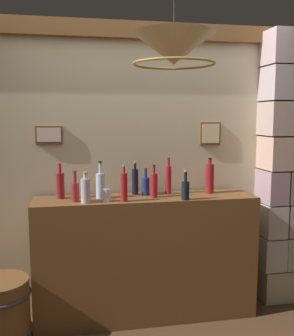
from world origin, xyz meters
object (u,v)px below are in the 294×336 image
(liquor_bottle_vodka, at_px, (86,190))
(liquor_bottle_bourbon, at_px, (154,185))
(liquor_bottle_rye, at_px, (210,178))
(liquor_bottle_amaro, at_px, (75,191))
(liquor_bottle_rum, at_px, (60,185))
(pendant_lamp, at_px, (174,50))
(liquor_bottle_whiskey, at_px, (146,185))
(glass_tumbler_rocks, at_px, (106,195))
(liquor_bottle_gin, at_px, (185,189))
(liquor_bottle_scotch, at_px, (135,181))
(liquor_bottle_vermouth, at_px, (168,179))
(liquor_bottle_sherry, at_px, (100,185))
(wooden_barrel, at_px, (0,313))
(liquor_bottle_tequila, at_px, (124,187))

(liquor_bottle_vodka, relative_size, liquor_bottle_bourbon, 0.90)
(liquor_bottle_rye, height_order, liquor_bottle_amaro, liquor_bottle_rye)
(liquor_bottle_rum, bearing_deg, liquor_bottle_amaro, -50.57)
(liquor_bottle_vodka, xyz_separation_m, pendant_lamp, (0.56, -0.50, 0.99))
(liquor_bottle_whiskey, distance_m, glass_tumbler_rocks, 0.40)
(liquor_bottle_rum, distance_m, pendant_lamp, 1.42)
(liquor_bottle_amaro, relative_size, glass_tumbler_rocks, 2.45)
(liquor_bottle_gin, xyz_separation_m, liquor_bottle_scotch, (-0.36, 0.30, 0.03))
(liquor_bottle_rye, relative_size, liquor_bottle_vermouth, 0.98)
(pendant_lamp, bearing_deg, liquor_bottle_rum, 137.04)
(liquor_bottle_rye, bearing_deg, pendant_lamp, -126.41)
(pendant_lamp, bearing_deg, liquor_bottle_sherry, 123.68)
(liquor_bottle_sherry, bearing_deg, wooden_barrel, -162.48)
(liquor_bottle_whiskey, relative_size, glass_tumbler_rocks, 2.34)
(liquor_bottle_whiskey, relative_size, liquor_bottle_gin, 0.99)
(liquor_bottle_bourbon, bearing_deg, pendant_lamp, -90.02)
(liquor_bottle_amaro, bearing_deg, liquor_bottle_gin, -6.41)
(liquor_bottle_rum, distance_m, liquor_bottle_whiskey, 0.71)
(liquor_bottle_rye, distance_m, liquor_bottle_tequila, 0.80)
(liquor_bottle_amaro, bearing_deg, pendant_lamp, -41.32)
(liquor_bottle_gin, bearing_deg, liquor_bottle_sherry, 164.08)
(liquor_bottle_bourbon, bearing_deg, liquor_bottle_vodka, -169.22)
(liquor_bottle_gin, distance_m, liquor_bottle_tequila, 0.49)
(liquor_bottle_bourbon, bearing_deg, liquor_bottle_whiskey, 115.95)
(liquor_bottle_whiskey, distance_m, liquor_bottle_scotch, 0.10)
(liquor_bottle_scotch, relative_size, pendant_lamp, 0.44)
(liquor_bottle_gin, bearing_deg, liquor_bottle_vodka, 177.36)
(liquor_bottle_whiskey, xyz_separation_m, liquor_bottle_tequila, (-0.21, -0.22, 0.03))
(liquor_bottle_rum, bearing_deg, liquor_bottle_bourbon, -7.29)
(liquor_bottle_vodka, xyz_separation_m, liquor_bottle_tequila, (0.30, -0.01, 0.02))
(pendant_lamp, height_order, wooden_barrel, pendant_lamp)
(liquor_bottle_gin, bearing_deg, liquor_bottle_rum, 166.29)
(liquor_bottle_tequila, xyz_separation_m, liquor_bottle_vermouth, (0.42, 0.23, 0.01))
(liquor_bottle_vodka, xyz_separation_m, liquor_bottle_bourbon, (0.56, 0.11, 0.00))
(liquor_bottle_sherry, xyz_separation_m, pendant_lamp, (0.44, -0.65, 0.98))
(liquor_bottle_vodka, height_order, liquor_bottle_gin, liquor_bottle_vodka)
(liquor_bottle_bourbon, relative_size, pendant_lamp, 0.42)
(liquor_bottle_bourbon, height_order, wooden_barrel, liquor_bottle_bourbon)
(liquor_bottle_whiskey, height_order, liquor_bottle_sherry, liquor_bottle_sherry)
(liquor_bottle_rum, xyz_separation_m, liquor_bottle_vermouth, (0.91, 0.02, 0.02))
(liquor_bottle_bourbon, distance_m, liquor_bottle_scotch, 0.20)
(liquor_bottle_amaro, xyz_separation_m, liquor_bottle_bourbon, (0.64, 0.05, 0.02))
(liquor_bottle_rye, height_order, liquor_bottle_whiskey, liquor_bottle_rye)
(liquor_bottle_amaro, relative_size, liquor_bottle_whiskey, 1.05)
(liquor_bottle_tequila, xyz_separation_m, wooden_barrel, (-0.95, -0.09, -0.91))
(liquor_bottle_gin, height_order, liquor_bottle_scotch, liquor_bottle_scotch)
(liquor_bottle_amaro, xyz_separation_m, pendant_lamp, (0.64, -0.56, 1.00))
(liquor_bottle_gin, xyz_separation_m, liquor_bottle_vermouth, (-0.08, 0.26, 0.05))
(liquor_bottle_tequila, height_order, glass_tumbler_rocks, liquor_bottle_tequila)
(liquor_bottle_vodka, bearing_deg, liquor_bottle_rum, 133.87)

